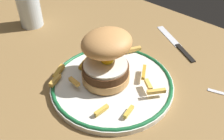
{
  "coord_description": "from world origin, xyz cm",
  "views": [
    {
      "loc": [
        31.83,
        -27.95,
        38.59
      ],
      "look_at": [
        4.77,
        2.4,
        4.6
      ],
      "focal_mm": 41.21,
      "sensor_mm": 36.0,
      "label": 1
    }
  ],
  "objects_px": {
    "dinner_plate": "(112,83)",
    "burger": "(106,56)",
    "knife": "(178,45)",
    "water_glass": "(30,12)"
  },
  "relations": [
    {
      "from": "dinner_plate",
      "to": "knife",
      "type": "bearing_deg",
      "value": 83.2
    },
    {
      "from": "water_glass",
      "to": "knife",
      "type": "xyz_separation_m",
      "value": [
        0.38,
        0.19,
        -0.04
      ]
    },
    {
      "from": "dinner_plate",
      "to": "knife",
      "type": "relative_size",
      "value": 1.61
    },
    {
      "from": "dinner_plate",
      "to": "burger",
      "type": "distance_m",
      "value": 0.07
    },
    {
      "from": "water_glass",
      "to": "dinner_plate",
      "type": "bearing_deg",
      "value": -6.73
    },
    {
      "from": "burger",
      "to": "knife",
      "type": "height_order",
      "value": "burger"
    },
    {
      "from": "water_glass",
      "to": "knife",
      "type": "relative_size",
      "value": 0.56
    },
    {
      "from": "burger",
      "to": "water_glass",
      "type": "height_order",
      "value": "burger"
    },
    {
      "from": "burger",
      "to": "knife",
      "type": "distance_m",
      "value": 0.24
    },
    {
      "from": "dinner_plate",
      "to": "burger",
      "type": "bearing_deg",
      "value": 169.53
    }
  ]
}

